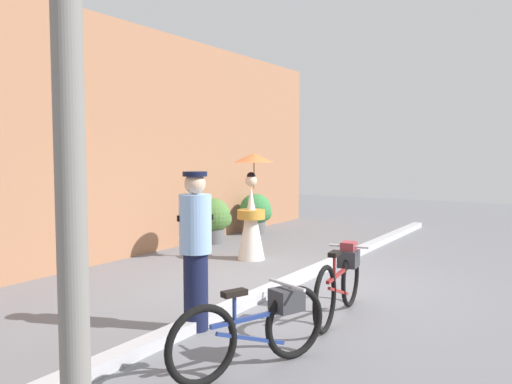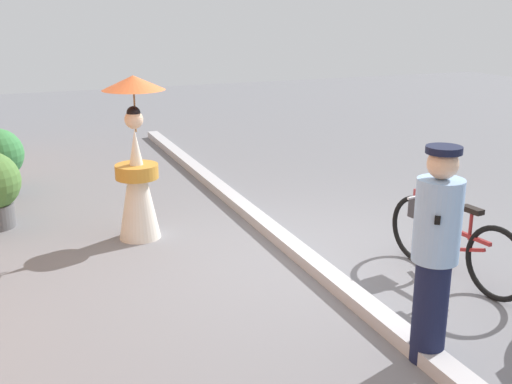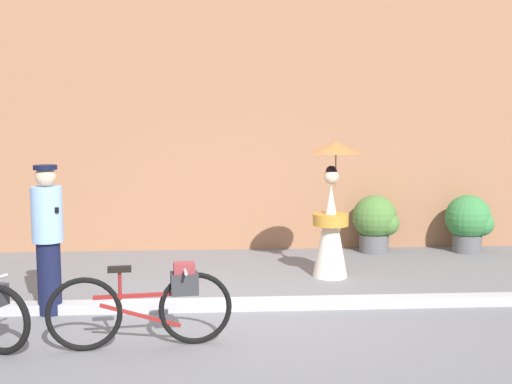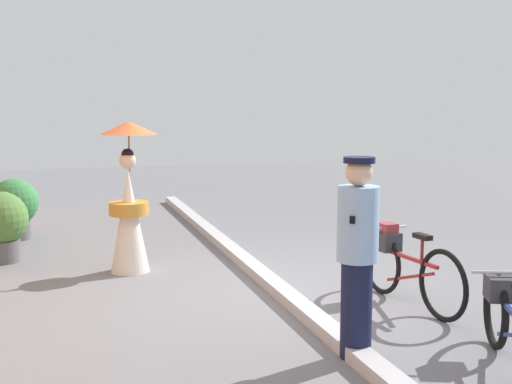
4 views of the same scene
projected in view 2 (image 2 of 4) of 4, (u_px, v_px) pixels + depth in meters
ground_plane at (303, 261)px, 6.68m from camera, size 30.00×30.00×0.00m
sidewalk_curb at (303, 255)px, 6.66m from camera, size 14.00×0.20×0.12m
bicycle_far_side at (447, 235)px, 6.20m from camera, size 1.75×0.48×0.81m
person_officer at (435, 251)px, 4.57m from camera, size 0.34×0.34×1.68m
person_with_parasol at (137, 163)px, 7.10m from camera, size 0.70×0.70×1.87m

